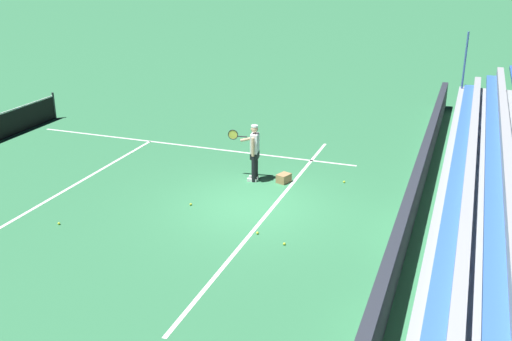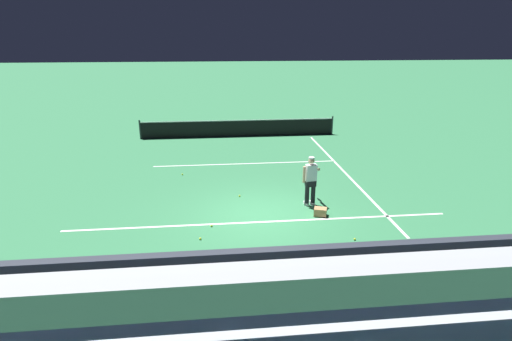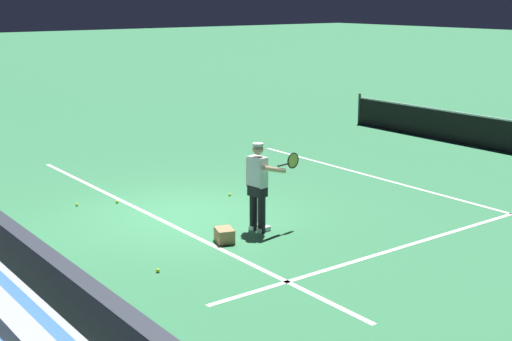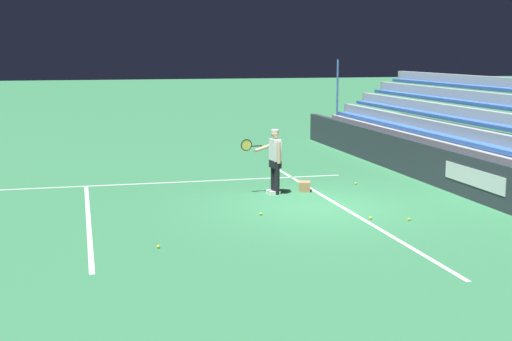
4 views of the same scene
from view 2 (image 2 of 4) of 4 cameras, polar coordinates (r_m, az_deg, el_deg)
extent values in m
plane|color=#337A4C|center=(13.00, 0.41, -6.41)|extent=(160.00, 160.00, 0.00)
cube|color=white|center=(12.55, 0.66, -7.36)|extent=(12.00, 0.10, 0.01)
cube|color=white|center=(17.50, 12.43, -0.10)|extent=(0.10, 12.00, 0.01)
cube|color=white|center=(18.11, -1.51, 0.99)|extent=(8.22, 0.10, 0.01)
cube|color=#2D333D|center=(9.20, 3.30, -14.07)|extent=(25.61, 0.24, 1.10)
cube|color=silver|center=(9.24, 1.40, -13.47)|extent=(2.80, 0.01, 0.44)
cube|color=silver|center=(9.75, -25.43, -13.61)|extent=(2.20, 0.01, 0.40)
cube|color=blue|center=(8.03, 4.54, -14.12)|extent=(23.84, 0.40, 0.12)
cube|color=#9EA3A8|center=(7.72, 4.95, -14.34)|extent=(24.33, 0.24, 0.45)
cube|color=blue|center=(7.13, 5.81, -14.54)|extent=(23.84, 0.40, 0.12)
cube|color=#9EA3A8|center=(6.82, 6.34, -14.80)|extent=(24.33, 0.24, 0.45)
cube|color=blue|center=(6.23, 7.46, -15.07)|extent=(23.84, 0.40, 0.12)
cube|color=#9EA3A8|center=(5.93, 8.16, -15.38)|extent=(24.33, 0.24, 0.45)
cube|color=blue|center=(5.34, 9.68, -15.75)|extent=(23.84, 0.40, 0.12)
cube|color=#9EA3A8|center=(5.04, 10.63, -16.15)|extent=(24.33, 0.24, 0.45)
cylinder|color=black|center=(13.67, 7.30, -3.26)|extent=(0.15, 0.15, 0.88)
cylinder|color=black|center=(13.75, 8.16, -3.17)|extent=(0.15, 0.15, 0.88)
cube|color=white|center=(13.87, 7.15, -4.68)|extent=(0.15, 0.29, 0.09)
cube|color=white|center=(13.95, 8.00, -4.59)|extent=(0.15, 0.29, 0.09)
cube|color=black|center=(13.58, 7.80, -1.81)|extent=(0.37, 0.26, 0.20)
cube|color=white|center=(13.45, 7.87, -0.33)|extent=(0.39, 0.26, 0.58)
sphere|color=tan|center=(13.33, 7.94, 1.43)|extent=(0.21, 0.21, 0.21)
cylinder|color=white|center=(13.30, 7.95, 1.80)|extent=(0.20, 0.20, 0.05)
cylinder|color=tan|center=(13.38, 6.89, -0.58)|extent=(0.09, 0.09, 0.56)
cylinder|color=tan|center=(13.70, 8.53, 0.21)|extent=(0.17, 0.59, 0.24)
cylinder|color=black|center=(13.89, 8.17, 0.71)|extent=(0.07, 0.30, 0.03)
torus|color=black|center=(14.13, 7.76, 1.21)|extent=(0.07, 0.31, 0.31)
cylinder|color=#D6D14C|center=(14.13, 7.76, 1.21)|extent=(0.04, 0.27, 0.27)
cube|color=#A87F51|center=(13.09, 9.17, -5.85)|extent=(0.48, 0.41, 0.26)
sphere|color=#CCE533|center=(14.43, -2.36, -3.64)|extent=(0.07, 0.07, 0.07)
sphere|color=#CCE533|center=(11.64, -7.97, -9.62)|extent=(0.07, 0.07, 0.07)
sphere|color=#CCE533|center=(12.33, -6.37, -7.84)|extent=(0.07, 0.07, 0.07)
sphere|color=#CCE533|center=(11.85, 13.92, -9.49)|extent=(0.07, 0.07, 0.07)
sphere|color=#CCE533|center=(16.91, -10.48, -0.53)|extent=(0.07, 0.07, 0.07)
cylinder|color=#33383D|center=(23.29, -16.23, 5.64)|extent=(0.09, 0.09, 1.07)
cylinder|color=#33383D|center=(23.90, 10.83, 6.37)|extent=(0.09, 0.09, 1.07)
cube|color=black|center=(22.96, -2.53, 5.98)|extent=(11.00, 0.02, 0.91)
cube|color=white|center=(22.86, -2.55, 7.16)|extent=(11.00, 0.04, 0.05)
camera|label=1|loc=(14.21, -70.70, 10.92)|focal=42.00mm
camera|label=3|loc=(14.28, 65.36, 3.15)|focal=50.00mm
camera|label=4|loc=(22.79, -46.85, 8.45)|focal=50.00mm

